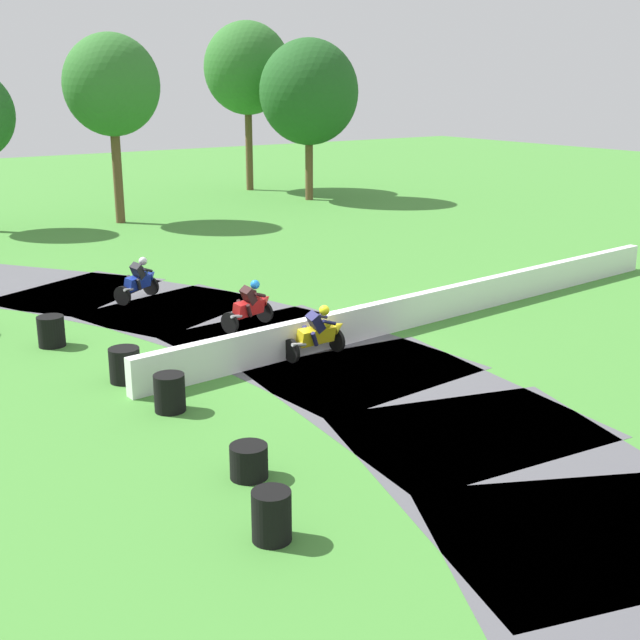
# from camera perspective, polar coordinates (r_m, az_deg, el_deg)

# --- Properties ---
(ground_plane) EXTENTS (120.00, 120.00, 0.00)m
(ground_plane) POSITION_cam_1_polar(r_m,az_deg,el_deg) (21.11, -0.37, -2.14)
(ground_plane) COLOR #428433
(track_asphalt) EXTENTS (11.06, 31.50, 0.01)m
(track_asphalt) POSITION_cam_1_polar(r_m,az_deg,el_deg) (20.28, -3.56, -2.94)
(track_asphalt) COLOR #515156
(track_asphalt) RESTS_ON ground
(safety_barrier) EXTENTS (20.02, 1.87, 0.90)m
(safety_barrier) POSITION_cam_1_polar(r_m,az_deg,el_deg) (24.20, 8.61, 1.20)
(safety_barrier) COLOR white
(safety_barrier) RESTS_ON ground
(motorcycle_lead_yellow) EXTENTS (1.68, 0.79, 1.43)m
(motorcycle_lead_yellow) POSITION_cam_1_polar(r_m,az_deg,el_deg) (20.44, -0.08, -0.85)
(motorcycle_lead_yellow) COLOR black
(motorcycle_lead_yellow) RESTS_ON ground
(motorcycle_chase_red) EXTENTS (1.72, 1.10, 1.43)m
(motorcycle_chase_red) POSITION_cam_1_polar(r_m,az_deg,el_deg) (22.98, -4.79, 1.05)
(motorcycle_chase_red) COLOR black
(motorcycle_chase_red) RESTS_ON ground
(motorcycle_trailing_blue) EXTENTS (1.70, 1.34, 1.43)m
(motorcycle_trailing_blue) POSITION_cam_1_polar(r_m,az_deg,el_deg) (26.46, -12.34, 2.75)
(motorcycle_trailing_blue) COLOR black
(motorcycle_trailing_blue) RESTS_ON ground
(tire_stack_near) EXTENTS (0.61, 0.61, 0.80)m
(tire_stack_near) POSITION_cam_1_polar(r_m,az_deg,el_deg) (12.70, -3.36, -13.34)
(tire_stack_near) COLOR black
(tire_stack_near) RESTS_ON ground
(tire_stack_mid_a) EXTENTS (0.67, 0.67, 0.60)m
(tire_stack_mid_a) POSITION_cam_1_polar(r_m,az_deg,el_deg) (14.58, -4.94, -9.70)
(tire_stack_mid_a) COLOR black
(tire_stack_mid_a) RESTS_ON ground
(tire_stack_mid_b) EXTENTS (0.65, 0.65, 0.80)m
(tire_stack_mid_b) POSITION_cam_1_polar(r_m,az_deg,el_deg) (17.52, -10.34, -4.96)
(tire_stack_mid_b) COLOR black
(tire_stack_mid_b) RESTS_ON ground
(tire_stack_far) EXTENTS (0.71, 0.71, 0.80)m
(tire_stack_far) POSITION_cam_1_polar(r_m,az_deg,el_deg) (19.40, -13.33, -3.04)
(tire_stack_far) COLOR black
(tire_stack_far) RESTS_ON ground
(tire_stack_extra_a) EXTENTS (0.69, 0.69, 0.80)m
(tire_stack_extra_a) POSITION_cam_1_polar(r_m,az_deg,el_deg) (22.48, -18.06, -0.74)
(tire_stack_extra_a) COLOR black
(tire_stack_extra_a) RESTS_ON ground
(tree_far_right) EXTENTS (5.52, 5.52, 8.89)m
(tree_far_right) POSITION_cam_1_polar(r_m,az_deg,el_deg) (47.65, -0.78, 15.44)
(tree_far_right) COLOR brown
(tree_far_right) RESTS_ON ground
(tree_mid_rise) EXTENTS (5.23, 5.23, 10.06)m
(tree_mid_rise) POSITION_cam_1_polar(r_m,az_deg,el_deg) (52.25, -5.05, 16.90)
(tree_mid_rise) COLOR brown
(tree_mid_rise) RESTS_ON ground
(tree_behind_barrier) EXTENTS (4.45, 4.45, 8.76)m
(tree_behind_barrier) POSITION_cam_1_polar(r_m,az_deg,el_deg) (40.87, -14.19, 15.41)
(tree_behind_barrier) COLOR brown
(tree_behind_barrier) RESTS_ON ground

